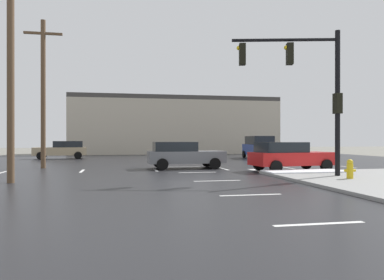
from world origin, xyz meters
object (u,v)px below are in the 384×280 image
at_px(traffic_signal_mast, 309,80).
at_px(sedan_grey, 183,154).
at_px(utility_pole_far, 43,91).
at_px(utility_pole_mid, 11,44).
at_px(fire_hydrant, 350,169).
at_px(sedan_tan, 62,149).
at_px(suv_blue, 259,147).
at_px(sedan_red, 289,156).

distance_m(traffic_signal_mast, sedan_grey, 8.71).
xyz_separation_m(traffic_signal_mast, utility_pole_far, (-12.77, 8.34, 0.28)).
height_order(utility_pole_mid, utility_pole_far, utility_pole_mid).
bearing_deg(traffic_signal_mast, sedan_grey, -41.80).
bearing_deg(sedan_grey, traffic_signal_mast, -55.88).
bearing_deg(utility_pole_far, fire_hydrant, -35.51).
xyz_separation_m(fire_hydrant, sedan_grey, (-5.58, 8.00, 0.32)).
bearing_deg(sedan_tan, traffic_signal_mast, 119.62).
relative_size(sedan_tan, utility_pole_mid, 0.44).
distance_m(fire_hydrant, suv_blue, 18.25).
distance_m(sedan_red, suv_blue, 13.31).
xyz_separation_m(sedan_grey, utility_pole_mid, (-7.94, -5.90, 4.67)).
height_order(fire_hydrant, utility_pole_far, utility_pole_far).
xyz_separation_m(sedan_grey, sedan_tan, (-8.69, 12.83, 0.00)).
bearing_deg(utility_pole_far, suv_blue, 25.76).
xyz_separation_m(sedan_red, suv_blue, (3.33, 12.89, 0.24)).
relative_size(traffic_signal_mast, utility_pole_far, 0.72).
bearing_deg(sedan_red, fire_hydrant, -94.26).
xyz_separation_m(traffic_signal_mast, suv_blue, (4.12, 16.49, -3.29)).
bearing_deg(utility_pole_far, traffic_signal_mast, -33.16).
distance_m(fire_hydrant, utility_pole_far, 17.42).
height_order(sedan_red, utility_pole_mid, utility_pole_mid).
bearing_deg(fire_hydrant, utility_pole_far, 144.49).
bearing_deg(fire_hydrant, sedan_red, 92.41).
xyz_separation_m(suv_blue, utility_pole_mid, (-16.63, -15.87, 4.44)).
distance_m(traffic_signal_mast, suv_blue, 17.32).
bearing_deg(sedan_red, utility_pole_far, 154.07).
distance_m(traffic_signal_mast, fire_hydrant, 4.24).
bearing_deg(utility_pole_mid, suv_blue, 43.67).
relative_size(suv_blue, sedan_tan, 1.07).
xyz_separation_m(suv_blue, utility_pole_far, (-16.89, -8.15, 3.57)).
relative_size(sedan_red, sedan_tan, 1.01).
relative_size(suv_blue, utility_pole_far, 0.56).
bearing_deg(suv_blue, traffic_signal_mast, 170.97).
relative_size(suv_blue, utility_pole_mid, 0.47).
distance_m(sedan_grey, sedan_red, 6.10).
xyz_separation_m(sedan_grey, suv_blue, (8.69, 9.98, 0.24)).
bearing_deg(suv_blue, fire_hydrant, 175.16).
height_order(traffic_signal_mast, utility_pole_mid, utility_pole_mid).
xyz_separation_m(fire_hydrant, utility_pole_mid, (-13.51, 2.11, 4.99)).
bearing_deg(sedan_red, sedan_tan, 125.09).
xyz_separation_m(sedan_tan, utility_pole_mid, (0.75, -18.73, 4.67)).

